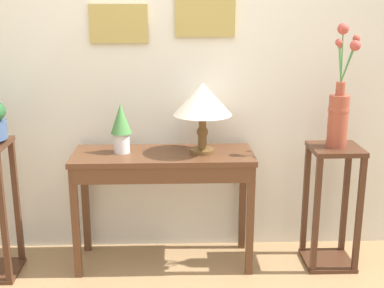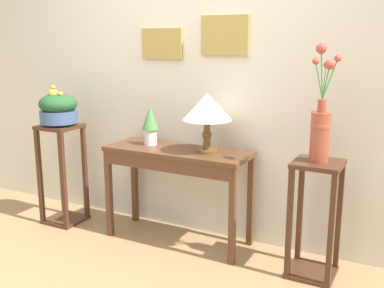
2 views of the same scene
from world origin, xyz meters
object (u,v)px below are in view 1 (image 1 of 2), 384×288
(pedestal_stand_right, at_px, (331,207))
(potted_plant_on_console, at_px, (121,126))
(console_table, at_px, (163,171))
(table_lamp, at_px, (203,101))
(flower_vase_tall_right, at_px, (339,109))

(pedestal_stand_right, bearing_deg, potted_plant_on_console, 176.73)
(console_table, xyz_separation_m, potted_plant_on_console, (-0.26, 0.04, 0.29))
(table_lamp, relative_size, flower_vase_tall_right, 0.59)
(console_table, relative_size, pedestal_stand_right, 1.42)
(potted_plant_on_console, relative_size, flower_vase_tall_right, 0.41)
(table_lamp, bearing_deg, pedestal_stand_right, -3.95)
(console_table, bearing_deg, flower_vase_tall_right, -1.95)
(console_table, height_order, potted_plant_on_console, potted_plant_on_console)
(flower_vase_tall_right, bearing_deg, console_table, 178.05)
(pedestal_stand_right, height_order, flower_vase_tall_right, flower_vase_tall_right)
(table_lamp, distance_m, potted_plant_on_console, 0.54)
(potted_plant_on_console, relative_size, pedestal_stand_right, 0.39)
(console_table, relative_size, table_lamp, 2.57)
(flower_vase_tall_right, bearing_deg, pedestal_stand_right, 109.81)
(console_table, bearing_deg, table_lamp, 5.43)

